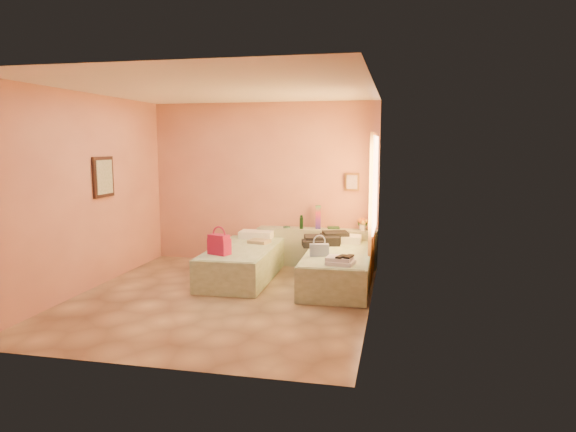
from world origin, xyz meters
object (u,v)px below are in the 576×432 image
object	(u,v)px
bed_left	(243,263)
bed_right	(338,269)
green_book	(333,228)
magenta_handbag	(219,244)
headboard_ledge	(317,247)
flower_vase	(363,223)
water_bottle	(301,222)
towel_stack	(341,261)
blue_handbag	(319,250)

from	to	relation	value
bed_left	bed_right	size ratio (longest dim) A/B	1.00
green_book	magenta_handbag	xyz separation A→B (m)	(-1.44, -1.71, -0.02)
headboard_ledge	flower_vase	size ratio (longest dim) A/B	8.21
green_book	magenta_handbag	bearing A→B (deg)	-143.37
water_bottle	magenta_handbag	xyz separation A→B (m)	(-0.91, -1.58, -0.12)
bed_right	magenta_handbag	xyz separation A→B (m)	(-1.67, -0.48, 0.40)
headboard_ledge	towel_stack	world-z (taller)	headboard_ledge
bed_left	blue_handbag	world-z (taller)	blue_handbag
bed_left	flower_vase	bearing A→B (deg)	30.47
bed_left	blue_handbag	xyz separation A→B (m)	(1.26, -0.37, 0.34)
water_bottle	towel_stack	size ratio (longest dim) A/B	0.64
magenta_handbag	green_book	bearing A→B (deg)	71.38
headboard_ledge	water_bottle	bearing A→B (deg)	-165.66
flower_vase	magenta_handbag	distance (m)	2.56
bed_right	water_bottle	distance (m)	1.44
headboard_ledge	bed_left	xyz separation A→B (m)	(-0.99, -1.08, -0.08)
bed_left	blue_handbag	distance (m)	1.35
green_book	bed_left	bearing A→B (deg)	-151.31
water_bottle	bed_right	bearing A→B (deg)	-55.53
flower_vase	blue_handbag	bearing A→B (deg)	-109.22
headboard_ledge	blue_handbag	xyz separation A→B (m)	(0.26, -1.45, 0.26)
water_bottle	bed_left	bearing A→B (deg)	-126.05
bed_right	green_book	xyz separation A→B (m)	(-0.23, 1.24, 0.42)
water_bottle	green_book	bearing A→B (deg)	13.82
bed_right	towel_stack	bearing A→B (deg)	-81.89
green_book	flower_vase	bearing A→B (deg)	-19.33
bed_left	water_bottle	size ratio (longest dim) A/B	8.89
water_bottle	magenta_handbag	distance (m)	1.83
magenta_handbag	blue_handbag	bearing A→B (deg)	29.55
headboard_ledge	magenta_handbag	bearing A→B (deg)	-125.28
green_book	magenta_handbag	world-z (taller)	magenta_handbag
towel_stack	blue_handbag	bearing A→B (deg)	128.09
headboard_ledge	towel_stack	xyz separation A→B (m)	(0.62, -1.90, 0.23)
green_book	flower_vase	size ratio (longest dim) A/B	0.81
bed_right	water_bottle	bearing A→B (deg)	123.25
flower_vase	blue_handbag	distance (m)	1.56
magenta_handbag	towel_stack	xyz separation A→B (m)	(1.79, -0.25, -0.10)
headboard_ledge	green_book	size ratio (longest dim) A/B	10.18
towel_stack	headboard_ledge	bearing A→B (deg)	108.09
green_book	bed_right	bearing A→B (deg)	-92.97
blue_handbag	magenta_handbag	bearing A→B (deg)	172.24
bed_left	green_book	size ratio (longest dim) A/B	9.93
blue_handbag	towel_stack	world-z (taller)	blue_handbag
blue_handbag	towel_stack	bearing A→B (deg)	-67.75
magenta_handbag	bed_left	bearing A→B (deg)	94.71
water_bottle	towel_stack	xyz separation A→B (m)	(0.88, -1.84, -0.21)
green_book	blue_handbag	world-z (taller)	green_book
blue_handbag	towel_stack	size ratio (longest dim) A/B	0.77
bed_left	blue_handbag	bearing A→B (deg)	-17.52
bed_left	towel_stack	size ratio (longest dim) A/B	5.71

